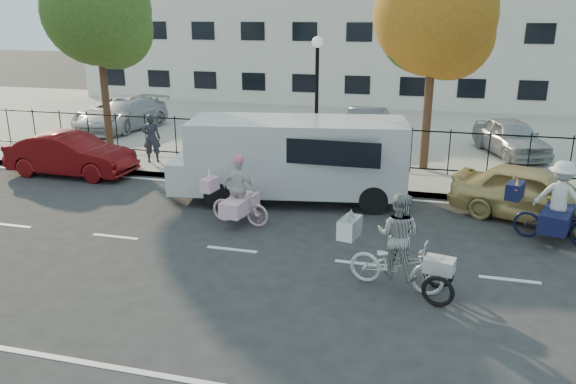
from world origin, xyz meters
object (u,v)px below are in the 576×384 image
(zebra_trike, at_px, (397,252))
(unicorn_bike, at_px, (238,199))
(pedestrian, at_px, (152,138))
(lot_car_c, at_px, (365,126))
(white_van, at_px, (293,156))
(lot_car_a, at_px, (124,115))
(lot_car_d, at_px, (511,137))
(red_sedan, at_px, (71,155))
(bull_bike, at_px, (557,210))
(lot_car_b, at_px, (118,113))
(lamppost, at_px, (317,80))
(gold_sedan, at_px, (535,194))

(zebra_trike, bearing_deg, unicorn_bike, 70.61)
(pedestrian, height_order, lot_car_c, pedestrian)
(white_van, distance_m, lot_car_a, 12.04)
(lot_car_d, bearing_deg, white_van, -154.41)
(red_sedan, xyz_separation_m, lot_car_d, (14.33, 6.06, 0.12))
(bull_bike, distance_m, lot_car_b, 19.07)
(lot_car_a, bearing_deg, unicorn_bike, -36.12)
(red_sedan, bearing_deg, lot_car_b, 19.26)
(lamppost, xyz_separation_m, lot_car_d, (6.53, 3.76, -2.29))
(lot_car_c, bearing_deg, pedestrian, -141.94)
(white_van, relative_size, pedestrian, 4.05)
(white_van, relative_size, red_sedan, 1.62)
(lamppost, bearing_deg, unicorn_bike, -99.69)
(gold_sedan, distance_m, pedestrian, 12.43)
(lamppost, relative_size, lot_car_a, 0.93)
(pedestrian, relative_size, lot_car_d, 0.43)
(bull_bike, xyz_separation_m, lot_car_d, (-0.15, 8.18, 0.03))
(white_van, distance_m, lot_car_b, 12.58)
(white_van, distance_m, lot_car_c, 7.53)
(unicorn_bike, relative_size, lot_car_c, 0.45)
(lot_car_b, bearing_deg, lamppost, -27.15)
(zebra_trike, xyz_separation_m, unicorn_bike, (-4.16, 2.53, -0.08))
(lot_car_c, xyz_separation_m, lot_car_d, (5.46, -0.77, -0.00))
(white_van, xyz_separation_m, lot_car_d, (6.57, 6.67, -0.47))
(lot_car_b, bearing_deg, gold_sedan, -27.44)
(lamppost, bearing_deg, lot_car_c, 76.67)
(lot_car_b, bearing_deg, lot_car_c, -3.11)
(lamppost, distance_m, red_sedan, 8.48)
(unicorn_bike, height_order, pedestrian, pedestrian)
(unicorn_bike, relative_size, red_sedan, 0.44)
(unicorn_bike, bearing_deg, red_sedan, 76.06)
(unicorn_bike, height_order, lot_car_c, unicorn_bike)
(bull_bike, xyz_separation_m, pedestrian, (-12.44, 3.87, 0.21))
(white_van, xyz_separation_m, pedestrian, (-5.72, 2.36, -0.29))
(red_sedan, relative_size, lot_car_d, 1.08)
(white_van, relative_size, gold_sedan, 1.64)
(bull_bike, xyz_separation_m, gold_sedan, (-0.26, 1.42, -0.08))
(zebra_trike, xyz_separation_m, bull_bike, (3.41, 3.32, 0.03))
(lamppost, distance_m, bull_bike, 8.34)
(lamppost, relative_size, white_van, 0.63)
(lot_car_c, bearing_deg, white_van, -97.03)
(red_sedan, xyz_separation_m, lot_car_b, (-2.34, 6.87, 0.17))
(white_van, xyz_separation_m, lot_car_a, (-9.64, 7.20, -0.47))
(lot_car_a, bearing_deg, white_van, -25.63)
(zebra_trike, bearing_deg, lot_car_d, -3.89)
(unicorn_bike, distance_m, pedestrian, 6.75)
(lot_car_b, bearing_deg, white_van, -39.38)
(white_van, xyz_separation_m, lot_car_c, (1.11, 7.43, -0.47))
(pedestrian, bearing_deg, zebra_trike, 120.27)
(bull_bike, xyz_separation_m, red_sedan, (-14.49, 2.12, -0.09))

